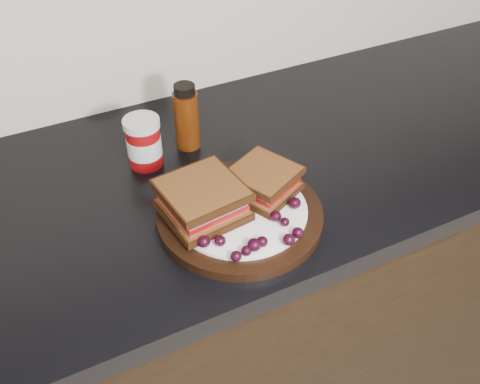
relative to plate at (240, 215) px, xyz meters
The scene contains 30 objects.
base_cabinets 0.50m from the plate, 87.84° to the left, with size 3.96×0.58×0.86m, color black.
countertop 0.14m from the plate, 87.84° to the left, with size 3.98×0.60×0.04m, color black.
plate is the anchor object (origin of this frame).
sandwich_left 0.08m from the plate, 163.69° to the left, with size 0.12×0.12×0.06m, color brown, non-canonical shape.
sandwich_right 0.07m from the plate, 20.93° to the left, with size 0.10×0.10×0.05m, color brown, non-canonical shape.
grape_0 0.11m from the plate, 149.35° to the right, with size 0.02×0.02×0.02m, color black.
grape_1 0.09m from the plate, 136.54° to the right, with size 0.02×0.02×0.02m, color black.
grape_2 0.12m from the plate, 119.39° to the right, with size 0.02×0.02×0.02m, color black.
grape_3 0.11m from the plate, 111.13° to the right, with size 0.02×0.02×0.02m, color black.
grape_4 0.10m from the plate, 103.51° to the right, with size 0.02×0.02×0.02m, color black.
grape_5 0.10m from the plate, 94.85° to the right, with size 0.02×0.02×0.02m, color black.
grape_6 0.11m from the plate, 73.80° to the right, with size 0.02×0.02×0.02m, color black.
grape_7 0.11m from the plate, 62.79° to the right, with size 0.02×0.02×0.02m, color black.
grape_8 0.09m from the plate, 55.91° to the right, with size 0.02×0.02×0.01m, color black.
grape_9 0.07m from the plate, 52.64° to the right, with size 0.02×0.02×0.02m, color black.
grape_10 0.09m from the plate, 24.93° to the right, with size 0.02×0.02×0.02m, color black.
grape_11 0.07m from the plate, ahead, with size 0.02×0.02×0.02m, color black.
grape_12 0.08m from the plate, ahead, with size 0.02×0.02×0.02m, color black.
grape_13 0.09m from the plate, 20.42° to the left, with size 0.02×0.02×0.02m, color black.
grape_14 0.08m from the plate, 37.34° to the left, with size 0.02×0.02×0.01m, color black.
grape_15 0.06m from the plate, 133.54° to the left, with size 0.02×0.02×0.02m, color black.
grape_16 0.07m from the plate, 149.72° to the left, with size 0.02×0.02×0.02m, color black.
grape_17 0.07m from the plate, 169.43° to the left, with size 0.02×0.02×0.02m, color black.
grape_18 0.08m from the plate, behind, with size 0.02×0.02×0.02m, color black.
grape_19 0.09m from the plate, 167.11° to the right, with size 0.02×0.02×0.02m, color black.
grape_20 0.06m from the plate, 159.72° to the left, with size 0.02×0.02×0.02m, color black.
grape_21 0.05m from the plate, 159.85° to the left, with size 0.02×0.02×0.02m, color black.
grape_22 0.06m from the plate, behind, with size 0.02×0.02×0.02m, color black.
condiment_jar 0.24m from the plate, 112.71° to the left, with size 0.07×0.07×0.10m, color maroon.
oil_bottle 0.25m from the plate, 89.18° to the left, with size 0.05×0.05×0.13m, color #471D07.
Camera 1 is at (-0.30, 0.97, 1.52)m, focal length 40.00 mm.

